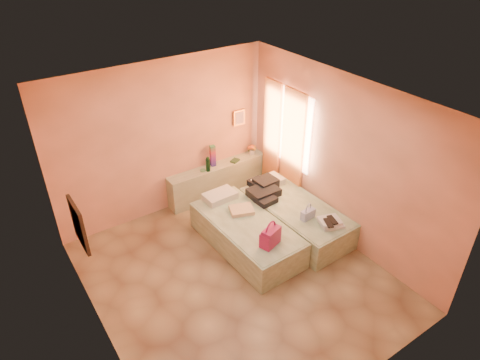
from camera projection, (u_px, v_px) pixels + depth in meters
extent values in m
plane|color=tan|center=(237.00, 277.00, 6.54)|extent=(4.50, 4.50, 0.00)
cube|color=#FBA885|center=(164.00, 140.00, 7.38)|extent=(4.00, 0.02, 2.80)
cube|color=#FBA885|center=(90.00, 258.00, 4.84)|extent=(0.02, 4.50, 2.80)
cube|color=#FBA885|center=(341.00, 161.00, 6.75)|extent=(0.02, 4.50, 2.80)
cube|color=white|center=(236.00, 104.00, 5.06)|extent=(4.00, 4.50, 0.02)
cube|color=#EBB992|center=(290.00, 128.00, 7.57)|extent=(0.02, 1.10, 1.40)
cube|color=orange|center=(292.00, 149.00, 7.63)|extent=(0.05, 0.55, 2.20)
cube|color=orange|center=(272.00, 137.00, 8.05)|extent=(0.05, 0.45, 2.20)
cube|color=black|center=(79.00, 225.00, 5.03)|extent=(0.04, 0.50, 0.60)
cube|color=gold|center=(239.00, 118.00, 8.07)|extent=(0.25, 0.04, 0.30)
cube|color=#A5B292|center=(218.00, 180.00, 8.31)|extent=(2.05, 0.30, 0.65)
cube|color=beige|center=(246.00, 234.00, 7.01)|extent=(0.96, 2.03, 0.50)
cube|color=beige|center=(296.00, 217.00, 7.40)|extent=(0.96, 2.03, 0.50)
cylinder|color=#14391E|center=(208.00, 164.00, 7.89)|extent=(0.10, 0.10, 0.28)
cube|color=#9B134B|center=(213.00, 156.00, 8.02)|extent=(0.11, 0.11, 0.42)
cylinder|color=#49865E|center=(203.00, 170.00, 7.95)|extent=(0.13, 0.13, 0.03)
cube|color=#234125|center=(235.00, 161.00, 8.26)|extent=(0.21, 0.19, 0.03)
cube|color=silver|center=(252.00, 149.00, 8.46)|extent=(0.20, 0.20, 0.24)
cube|color=#9B134B|center=(270.00, 236.00, 6.34)|extent=(0.36, 0.27, 0.30)
cube|color=tan|center=(242.00, 210.00, 7.11)|extent=(0.46, 0.42, 0.07)
cube|color=black|center=(266.00, 190.00, 7.52)|extent=(0.60, 0.60, 0.17)
cube|color=#4661A9|center=(308.00, 214.00, 6.93)|extent=(0.26, 0.13, 0.16)
cube|color=silver|center=(331.00, 222.00, 6.80)|extent=(0.43, 0.41, 0.10)
cube|color=black|center=(331.00, 222.00, 6.71)|extent=(0.25, 0.28, 0.02)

